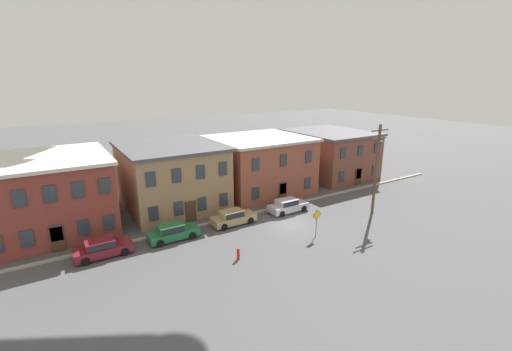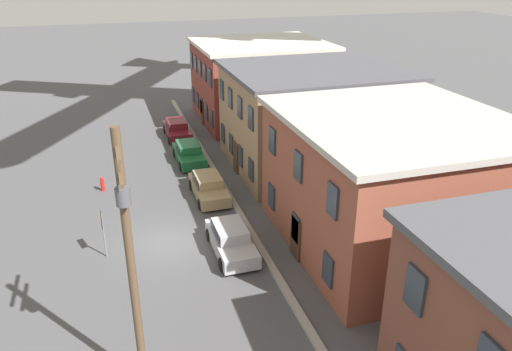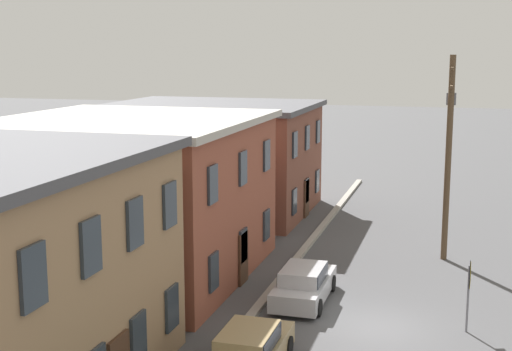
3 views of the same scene
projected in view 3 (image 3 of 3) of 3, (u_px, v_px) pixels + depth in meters
The scene contains 8 objects.
ground_plane at pixel (376, 327), 25.25m from camera, with size 200.00×200.00×0.00m, color #4C4C4F.
kerb_strip at pixel (254, 312), 26.46m from camera, with size 56.00×0.36×0.16m, color #9E998E.
apartment_far at pixel (129, 196), 30.81m from camera, with size 11.59×10.71×6.86m.
apartment_annex at pixel (212, 157), 42.98m from camera, with size 10.04×12.08×6.54m.
car_tan at pixel (249, 350), 21.57m from camera, with size 4.40×1.92×1.43m.
car_silver at pixel (304, 283), 27.70m from camera, with size 4.40×1.92×1.43m.
caution_sign at pixel (469, 284), 24.54m from camera, with size 1.06×0.08×2.58m.
utility_pole at pixel (449, 147), 32.56m from camera, with size 2.40×0.44×9.48m.
Camera 3 is at (-24.15, -2.55, 9.73)m, focal length 50.00 mm.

